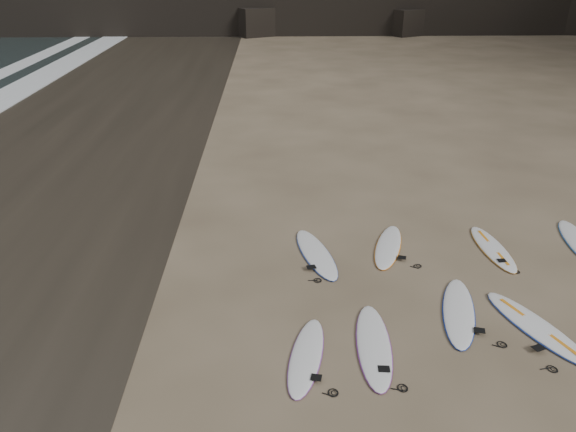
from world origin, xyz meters
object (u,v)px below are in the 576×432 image
(surfboard_2, at_px, (459,311))
(surfboard_6, at_px, (388,246))
(surfboard_5, at_px, (316,253))
(surfboard_3, at_px, (536,327))
(surfboard_1, at_px, (374,345))
(surfboard_7, at_px, (493,248))
(surfboard_0, at_px, (306,356))

(surfboard_2, xyz_separation_m, surfboard_6, (-0.95, 2.98, -0.00))
(surfboard_5, bearing_deg, surfboard_3, -50.16)
(surfboard_1, distance_m, surfboard_3, 3.48)
(surfboard_3, height_order, surfboard_6, surfboard_3)
(surfboard_2, relative_size, surfboard_7, 1.06)
(surfboard_5, bearing_deg, surfboard_2, -55.92)
(surfboard_0, height_order, surfboard_6, surfboard_6)
(surfboard_2, xyz_separation_m, surfboard_3, (1.43, -0.59, 0.00))
(surfboard_3, height_order, surfboard_7, surfboard_3)
(surfboard_2, bearing_deg, surfboard_6, 122.85)
(surfboard_2, relative_size, surfboard_3, 0.96)
(surfboard_2, distance_m, surfboard_5, 3.90)
(surfboard_1, distance_m, surfboard_2, 2.28)
(surfboard_0, relative_size, surfboard_6, 0.95)
(surfboard_1, height_order, surfboard_5, surfboard_5)
(surfboard_3, bearing_deg, surfboard_5, 121.66)
(surfboard_1, distance_m, surfboard_7, 5.39)
(surfboard_2, height_order, surfboard_7, surfboard_2)
(surfboard_6, bearing_deg, surfboard_1, -86.93)
(surfboard_2, height_order, surfboard_3, surfboard_3)
(surfboard_6, height_order, surfboard_7, same)
(surfboard_3, bearing_deg, surfboard_7, 63.13)
(surfboard_5, bearing_deg, surfboard_6, -3.28)
(surfboard_2, relative_size, surfboard_6, 1.07)
(surfboard_7, bearing_deg, surfboard_3, -98.43)
(surfboard_3, xyz_separation_m, surfboard_7, (0.32, 3.38, -0.00))
(surfboard_0, distance_m, surfboard_5, 4.02)
(surfboard_7, bearing_deg, surfboard_5, 178.86)
(surfboard_5, bearing_deg, surfboard_7, -11.41)
(surfboard_2, distance_m, surfboard_6, 3.13)
(surfboard_1, distance_m, surfboard_6, 4.19)
(surfboard_0, bearing_deg, surfboard_5, 95.19)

